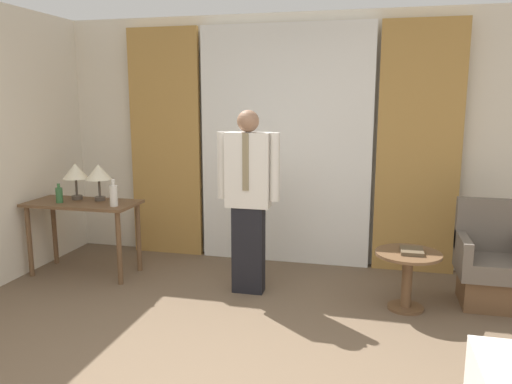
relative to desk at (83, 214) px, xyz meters
name	(u,v)px	position (x,y,z in m)	size (l,w,h in m)	color
wall_back	(287,140)	(1.93, 1.01, 0.71)	(10.00, 0.06, 2.70)	silver
curtain_sheer_center	(285,147)	(1.93, 0.88, 0.65)	(1.86, 0.06, 2.58)	white
curtain_drape_left	(166,144)	(0.55, 0.88, 0.65)	(0.83, 0.06, 2.58)	#B28442
curtain_drape_right	(418,150)	(3.32, 0.88, 0.65)	(0.83, 0.06, 2.58)	#B28442
desk	(83,214)	(0.00, 0.00, 0.00)	(1.13, 0.53, 0.76)	brown
table_lamp_left	(75,172)	(-0.13, 0.11, 0.41)	(0.26, 0.26, 0.38)	#4C4238
table_lamp_right	(99,173)	(0.13, 0.11, 0.41)	(0.26, 0.26, 0.38)	#4C4238
bottle_near_edge	(59,195)	(-0.20, -0.09, 0.21)	(0.07, 0.07, 0.20)	#336638
bottle_by_lamp	(114,195)	(0.42, -0.11, 0.23)	(0.08, 0.08, 0.26)	silver
person	(248,195)	(1.78, -0.09, 0.30)	(0.58, 0.20, 1.70)	black
armchair	(490,267)	(3.92, 0.13, -0.29)	(0.56, 0.56, 0.92)	brown
side_table	(407,271)	(3.21, -0.16, -0.29)	(0.56, 0.56, 0.51)	brown
book	(412,251)	(3.23, -0.16, -0.11)	(0.19, 0.23, 0.03)	brown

